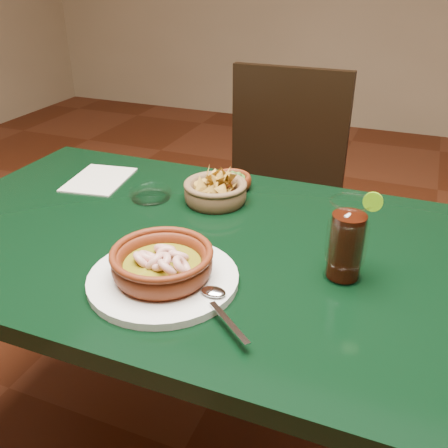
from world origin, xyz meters
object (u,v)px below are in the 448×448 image
at_px(chip_basket, 215,191).
at_px(cola_drink, 347,241).
at_px(dining_table, 173,269).
at_px(shrimp_plate, 163,267).
at_px(dining_chair, 276,198).

bearing_deg(chip_basket, cola_drink, -31.36).
relative_size(dining_table, shrimp_plate, 3.26).
bearing_deg(shrimp_plate, dining_table, 113.53).
height_order(dining_table, chip_basket, chip_basket).
distance_m(chip_basket, cola_drink, 0.43).
height_order(dining_table, dining_chair, dining_chair).
bearing_deg(chip_basket, shrimp_plate, -82.76).
relative_size(shrimp_plate, chip_basket, 1.90).
bearing_deg(dining_table, chip_basket, 80.32).
distance_m(dining_chair, cola_drink, 0.87).
xyz_separation_m(dining_chair, shrimp_plate, (0.03, -0.90, 0.25)).
bearing_deg(cola_drink, chip_basket, 148.64).
bearing_deg(dining_table, shrimp_plate, -66.47).
bearing_deg(dining_chair, chip_basket, -91.75).
xyz_separation_m(shrimp_plate, cola_drink, (0.32, 0.15, 0.05)).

